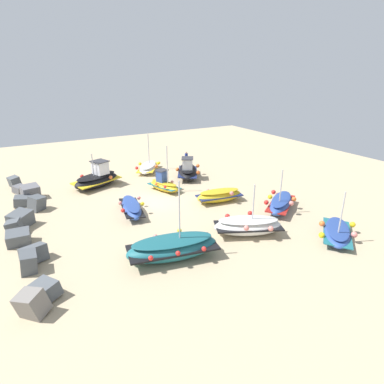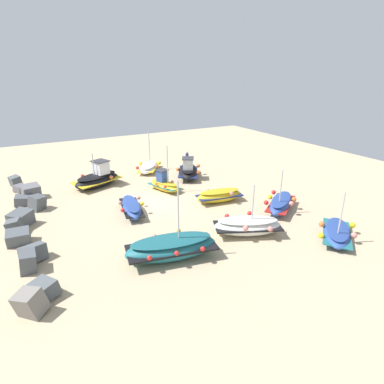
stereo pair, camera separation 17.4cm
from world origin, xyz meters
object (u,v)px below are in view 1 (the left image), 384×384
at_px(fishing_boat_2, 148,167).
at_px(fishing_boat_7, 173,247).
at_px(fishing_boat_5, 132,208).
at_px(fishing_boat_9, 337,232).
at_px(fishing_boat_0, 97,179).
at_px(person_walking, 186,158).
at_px(fishing_boat_4, 219,195).
at_px(fishing_boat_6, 281,203).
at_px(fishing_boat_8, 164,184).
at_px(fishing_boat_1, 248,226).
at_px(fishing_boat_3, 188,171).

bearing_deg(fishing_boat_2, fishing_boat_7, 16.67).
height_order(fishing_boat_5, fishing_boat_9, fishing_boat_9).
xyz_separation_m(fishing_boat_0, person_walking, (1.48, -9.54, 0.25)).
height_order(fishing_boat_0, fishing_boat_4, fishing_boat_0).
bearing_deg(fishing_boat_9, fishing_boat_6, 50.13).
distance_m(fishing_boat_7, fishing_boat_8, 10.38).
bearing_deg(fishing_boat_1, fishing_boat_0, -41.54).
distance_m(fishing_boat_6, person_walking, 12.99).
bearing_deg(fishing_boat_2, person_walking, 115.44).
bearing_deg(person_walking, fishing_boat_3, -10.33).
distance_m(fishing_boat_1, person_walking, 15.15).
xyz_separation_m(fishing_boat_3, person_walking, (3.15, -1.57, 0.30)).
height_order(fishing_boat_1, person_walking, fishing_boat_1).
bearing_deg(fishing_boat_3, fishing_boat_2, -117.39).
bearing_deg(fishing_boat_1, fishing_boat_8, -57.67).
height_order(fishing_boat_3, fishing_boat_5, fishing_boat_3).
bearing_deg(person_walking, fishing_boat_1, 2.13).
relative_size(fishing_boat_0, fishing_boat_5, 1.15).
relative_size(fishing_boat_2, fishing_boat_3, 0.95).
bearing_deg(fishing_boat_8, fishing_boat_3, -78.42).
xyz_separation_m(fishing_boat_0, fishing_boat_1, (-13.21, -5.88, -0.15)).
xyz_separation_m(fishing_boat_4, fishing_boat_9, (-8.21, -2.96, -0.12)).
height_order(fishing_boat_6, fishing_boat_7, fishing_boat_7).
bearing_deg(fishing_boat_0, fishing_boat_8, -61.77).
bearing_deg(fishing_boat_7, fishing_boat_9, 174.18).
xyz_separation_m(fishing_boat_8, person_walking, (5.24, -4.96, 0.41)).
height_order(fishing_boat_1, fishing_boat_8, fishing_boat_8).
height_order(fishing_boat_4, person_walking, person_walking).
xyz_separation_m(fishing_boat_0, fishing_boat_9, (-16.24, -10.22, -0.33)).
xyz_separation_m(fishing_boat_0, fishing_boat_7, (-13.38, -0.67, -0.09)).
bearing_deg(fishing_boat_5, fishing_boat_1, 48.85).
bearing_deg(fishing_boat_7, fishing_boat_1, -167.29).
relative_size(fishing_boat_5, fishing_boat_8, 1.01).
distance_m(fishing_boat_5, person_walking, 12.15).
distance_m(fishing_boat_0, fishing_boat_2, 5.93).
bearing_deg(person_walking, fishing_boat_8, -27.32).
bearing_deg(fishing_boat_3, fishing_boat_9, 38.50).
relative_size(fishing_boat_3, fishing_boat_5, 1.07).
bearing_deg(fishing_boat_2, fishing_boat_1, 35.40).
distance_m(fishing_boat_2, fishing_boat_5, 10.15).
distance_m(fishing_boat_0, fishing_boat_4, 10.83).
height_order(fishing_boat_2, fishing_boat_4, fishing_boat_2).
xyz_separation_m(fishing_boat_0, fishing_boat_5, (-6.82, -0.68, -0.27)).
bearing_deg(fishing_boat_5, fishing_boat_7, 9.67).
relative_size(fishing_boat_0, fishing_boat_8, 1.17).
distance_m(fishing_boat_3, fishing_boat_5, 8.93).
distance_m(fishing_boat_5, fishing_boat_8, 4.96).
bearing_deg(fishing_boat_5, fishing_boat_0, -164.60).
bearing_deg(fishing_boat_2, fishing_boat_9, 48.45).
bearing_deg(fishing_boat_9, fishing_boat_4, 70.04).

